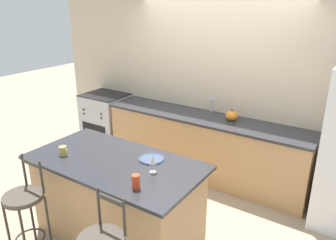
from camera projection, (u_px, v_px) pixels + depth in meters
The scene contains 12 objects.
ground_plane at pixel (191, 184), 4.72m from camera, with size 18.00×18.00×0.00m, color tan.
wall_back at pixel (216, 84), 4.79m from camera, with size 6.00×0.07×2.70m.
back_counter at pixel (204, 146), 4.85m from camera, with size 3.08×0.67×0.93m.
sink_faucet at pixel (212, 104), 4.80m from camera, with size 0.02×0.13×0.22m.
kitchen_island at pixel (117, 199), 3.55m from camera, with size 1.87×0.97×0.93m.
oven_range at pixel (107, 121), 5.83m from camera, with size 0.73×0.65×0.96m.
bar_stool_near at pixel (26, 206), 3.22m from camera, with size 0.38×0.38×1.07m.
dinner_plate at pixel (152, 159), 3.42m from camera, with size 0.27×0.27×0.02m.
wine_glass at pixel (153, 159), 3.12m from camera, with size 0.07×0.07×0.20m.
coffee_mug at pixel (63, 151), 3.50m from camera, with size 0.11×0.08×0.10m.
tumbler_cup at pixel (136, 182), 2.88m from camera, with size 0.07×0.07×0.13m.
pumpkin_decoration at pixel (232, 116), 4.51m from camera, with size 0.17×0.17×0.16m.
Camera 1 is at (1.99, -3.61, 2.50)m, focal length 35.00 mm.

